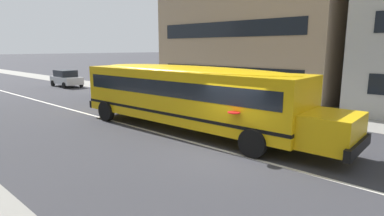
% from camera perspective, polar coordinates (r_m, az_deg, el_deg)
% --- Properties ---
extents(ground_plane, '(400.00, 400.00, 0.00)m').
position_cam_1_polar(ground_plane, '(11.84, 7.11, -8.05)').
color(ground_plane, '#38383D').
extents(sidewalk_far, '(120.00, 3.00, 0.01)m').
position_cam_1_polar(sidewalk_far, '(18.91, 21.66, -1.56)').
color(sidewalk_far, gray).
rests_on(sidewalk_far, ground_plane).
extents(lane_centreline, '(110.00, 0.16, 0.01)m').
position_cam_1_polar(lane_centreline, '(11.84, 7.11, -8.04)').
color(lane_centreline, silver).
rests_on(lane_centreline, ground_plane).
extents(school_bus, '(13.58, 3.26, 3.02)m').
position_cam_1_polar(school_bus, '(14.45, -0.60, 2.78)').
color(school_bus, yellow).
rests_on(school_bus, ground_plane).
extents(parked_car_silver_under_tree, '(3.95, 1.98, 1.64)m').
position_cam_1_polar(parked_car_silver_under_tree, '(33.78, -21.79, 5.03)').
color(parked_car_silver_under_tree, '#B7BABF').
rests_on(parked_car_silver_under_tree, ground_plane).
extents(parked_car_beige_mid_block, '(3.93, 1.94, 1.64)m').
position_cam_1_polar(parked_car_beige_mid_block, '(26.62, -14.00, 4.12)').
color(parked_car_beige_mid_block, '#C1B28E').
rests_on(parked_car_beige_mid_block, ground_plane).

